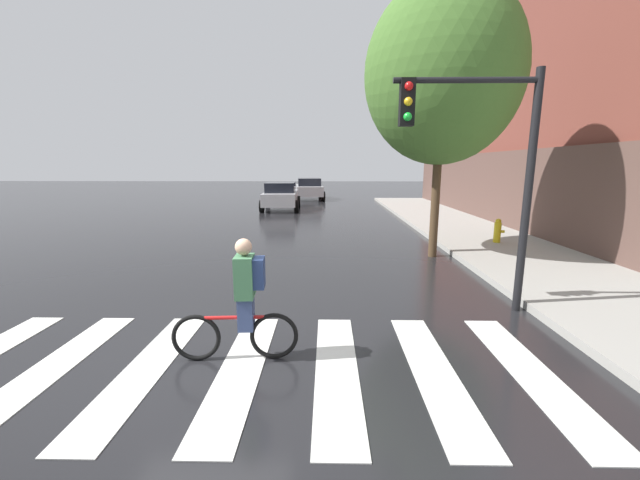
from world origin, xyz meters
TOP-DOWN VIEW (x-y plane):
  - ground_plane at (0.00, 0.00)m, footprint 120.00×120.00m
  - crosswalk_stripes at (0.09, 0.00)m, footprint 9.29×3.21m
  - sedan_mid at (-0.95, 18.37)m, footprint 2.35×4.76m
  - sedan_far at (0.41, 25.36)m, footprint 2.60×4.94m
  - cyclist at (0.72, 0.25)m, footprint 1.71×0.38m
  - traffic_light_near at (4.49, 2.14)m, footprint 2.47×0.28m
  - fire_hydrant at (7.38, 7.74)m, footprint 0.33×0.22m
  - street_tree_near at (4.92, 6.36)m, footprint 4.19×4.19m

SIDE VIEW (x-z plane):
  - ground_plane at x=0.00m, z-range 0.00..0.00m
  - crosswalk_stripes at x=0.09m, z-range 0.00..0.01m
  - fire_hydrant at x=7.38m, z-range 0.14..0.92m
  - sedan_mid at x=-0.95m, z-range 0.03..1.65m
  - cyclist at x=0.72m, z-range 0.00..1.69m
  - sedan_far at x=0.41m, z-range 0.03..1.68m
  - traffic_light_near at x=4.49m, z-range 0.76..4.96m
  - street_tree_near at x=4.92m, z-range 1.31..8.75m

